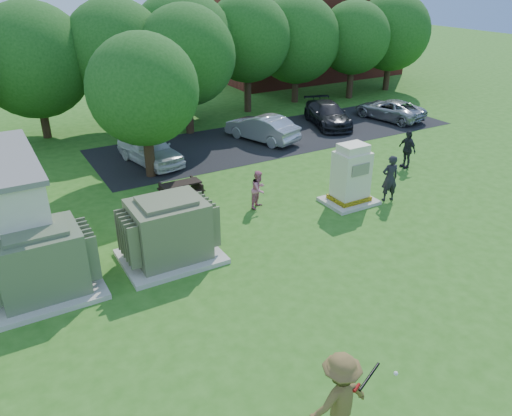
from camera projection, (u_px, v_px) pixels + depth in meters
ground at (330, 307)px, 13.45m from camera, size 120.00×120.00×0.00m
brick_building at (306, 25)px, 40.88m from camera, size 15.00×8.00×8.00m
parking_strip at (280, 136)px, 27.13m from camera, size 20.00×6.00×0.01m
transformer_left at (41, 264)px, 13.61m from camera, size 3.00×2.40×2.07m
transformer_right at (169, 231)px, 15.28m from camera, size 3.00×2.40×2.07m
generator_cabinet at (351, 178)px, 19.00m from camera, size 1.95×1.59×2.37m
picnic_table at (181, 189)px, 19.60m from camera, size 1.57×1.18×0.67m
batter at (339, 398)px, 9.31m from camera, size 1.31×0.77×1.99m
person_by_generator at (390, 178)px, 19.24m from camera, size 0.76×0.59×1.85m
person_at_picnic at (259, 189)px, 18.77m from camera, size 0.90×0.85×1.47m
person_walking_right at (407, 149)px, 22.53m from camera, size 0.48×1.04×1.73m
car_white at (150, 149)px, 23.08m from camera, size 2.38×4.29×1.38m
car_silver_a at (262, 128)px, 26.15m from camera, size 2.69×4.41×1.37m
car_dark at (328, 114)px, 28.73m from camera, size 3.09×4.81×1.30m
car_silver_b at (389, 109)px, 29.91m from camera, size 2.79×4.59×1.19m
batting_equipment at (371, 378)px, 9.41m from camera, size 1.25×0.40×0.33m
tree_row at (150, 52)px, 26.86m from camera, size 41.30×13.30×7.30m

